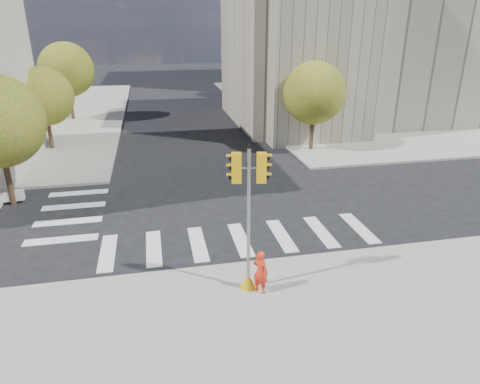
% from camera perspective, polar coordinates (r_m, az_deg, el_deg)
% --- Properties ---
extents(ground, '(160.00, 160.00, 0.00)m').
position_cam_1_polar(ground, '(19.88, -0.83, -3.67)').
color(ground, black).
rests_on(ground, ground).
extents(sidewalk_far_right, '(28.00, 40.00, 0.15)m').
position_cam_1_polar(sidewalk_far_right, '(50.21, 16.51, 11.22)').
color(sidewalk_far_right, gray).
rests_on(sidewalk_far_right, ground).
extents(civic_building, '(26.00, 16.00, 19.39)m').
position_cam_1_polar(civic_building, '(41.37, 16.48, 19.20)').
color(civic_building, gray).
rests_on(civic_building, ground).
extents(tree_lw_mid, '(4.00, 4.00, 5.77)m').
position_cam_1_polar(tree_lw_mid, '(32.77, -24.70, 11.47)').
color(tree_lw_mid, '#382616').
rests_on(tree_lw_mid, ground).
extents(tree_lw_far, '(4.80, 4.80, 6.95)m').
position_cam_1_polar(tree_lw_far, '(42.42, -22.15, 14.85)').
color(tree_lw_far, '#382616').
rests_on(tree_lw_far, ground).
extents(tree_re_near, '(4.20, 4.20, 6.16)m').
position_cam_1_polar(tree_re_near, '(30.02, 9.87, 12.88)').
color(tree_re_near, '#382616').
rests_on(tree_re_near, ground).
extents(tree_re_mid, '(4.60, 4.60, 6.66)m').
position_cam_1_polar(tree_re_mid, '(41.30, 3.71, 15.93)').
color(tree_re_mid, '#382616').
rests_on(tree_re_mid, ground).
extents(tree_re_far, '(4.00, 4.00, 5.88)m').
position_cam_1_polar(tree_re_far, '(52.96, 0.14, 16.73)').
color(tree_re_far, '#382616').
rests_on(tree_re_far, ground).
extents(lamp_near, '(0.35, 0.18, 8.11)m').
position_cam_1_polar(lamp_near, '(33.84, 8.25, 14.86)').
color(lamp_near, black).
rests_on(lamp_near, sidewalk_far_right).
extents(lamp_far, '(0.35, 0.18, 8.11)m').
position_cam_1_polar(lamp_far, '(47.19, 2.33, 16.96)').
color(lamp_far, black).
rests_on(lamp_far, sidewalk_far_right).
extents(traffic_signal, '(1.08, 0.56, 4.98)m').
position_cam_1_polar(traffic_signal, '(13.79, 1.14, -5.23)').
color(traffic_signal, '#E5A90C').
rests_on(traffic_signal, sidewalk_near).
extents(photographer, '(0.65, 0.66, 1.53)m').
position_cam_1_polar(photographer, '(14.27, 2.76, -10.56)').
color(photographer, red).
rests_on(photographer, sidewalk_near).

